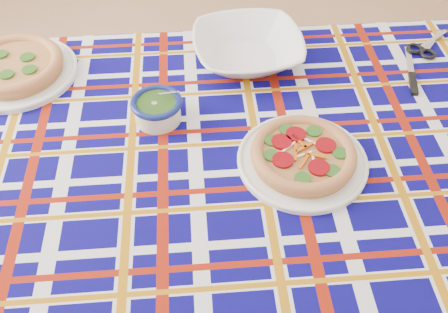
# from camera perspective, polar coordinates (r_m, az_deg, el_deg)

# --- Properties ---
(floor) EXTENTS (4.00, 4.00, 0.00)m
(floor) POSITION_cam_1_polar(r_m,az_deg,el_deg) (1.88, -2.83, -11.16)
(floor) COLOR #AA7857
(floor) RESTS_ON ground
(dining_table) EXTENTS (1.79, 1.30, 0.76)m
(dining_table) POSITION_cam_1_polar(r_m,az_deg,el_deg) (1.19, 0.37, -2.71)
(dining_table) COLOR brown
(dining_table) RESTS_ON floor
(tablecloth) EXTENTS (1.82, 1.34, 0.11)m
(tablecloth) POSITION_cam_1_polar(r_m,az_deg,el_deg) (1.17, 0.38, -1.92)
(tablecloth) COLOR #09055E
(tablecloth) RESTS_ON dining_table
(main_focaccia_plate) EXTENTS (0.39, 0.39, 0.06)m
(main_focaccia_plate) POSITION_cam_1_polar(r_m,az_deg,el_deg) (1.11, 9.05, 0.25)
(main_focaccia_plate) COLOR #B2733F
(main_focaccia_plate) RESTS_ON tablecloth
(pesto_bowl) EXTENTS (0.13, 0.13, 0.07)m
(pesto_bowl) POSITION_cam_1_polar(r_m,az_deg,el_deg) (1.21, -7.67, 5.56)
(pesto_bowl) COLOR #1A380F
(pesto_bowl) RESTS_ON tablecloth
(serving_bowl) EXTENTS (0.37, 0.37, 0.07)m
(serving_bowl) POSITION_cam_1_polar(r_m,az_deg,el_deg) (1.39, 2.73, 12.20)
(serving_bowl) COLOR white
(serving_bowl) RESTS_ON tablecloth
(second_focaccia_plate) EXTENTS (0.36, 0.36, 0.06)m
(second_focaccia_plate) POSITION_cam_1_polar(r_m,az_deg,el_deg) (1.45, -22.83, 9.51)
(second_focaccia_plate) COLOR #B2733F
(second_focaccia_plate) RESTS_ON tablecloth
(table_knife) EXTENTS (0.03, 0.23, 0.01)m
(table_knife) POSITION_cam_1_polar(r_m,az_deg,el_deg) (1.49, 20.46, 10.17)
(table_knife) COLOR silver
(table_knife) RESTS_ON tablecloth
(kitchen_scissors) EXTENTS (0.18, 0.21, 0.02)m
(kitchen_scissors) POSITION_cam_1_polar(r_m,az_deg,el_deg) (1.59, 22.85, 12.21)
(kitchen_scissors) COLOR silver
(kitchen_scissors) RESTS_ON tablecloth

